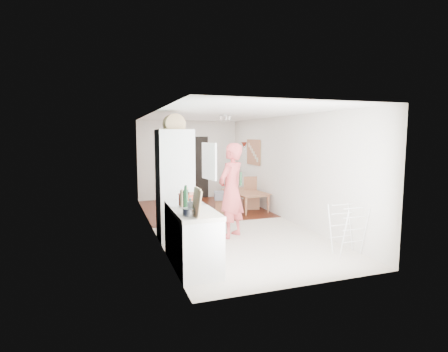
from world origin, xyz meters
TOP-DOWN VIEW (x-y plane):
  - room_shell at (0.00, 0.00)m, footprint 3.20×7.00m
  - floor at (0.00, 0.00)m, footprint 3.20×7.00m
  - wood_floor_overlay at (0.00, 1.85)m, footprint 3.20×3.30m
  - sage_wall_panel at (-1.59, -2.00)m, footprint 0.02×3.00m
  - tile_splashback at (-1.59, -2.55)m, footprint 0.02×1.90m
  - doorway_recess at (0.20, 3.48)m, footprint 0.90×0.04m
  - base_cabinet at (-1.30, -2.55)m, footprint 0.60×0.90m
  - worktop at (-1.30, -2.55)m, footprint 0.62×0.92m
  - range_cooker at (-1.30, -1.80)m, footprint 0.60×0.60m
  - cooker_top at (-1.30, -1.80)m, footprint 0.60×0.60m
  - fridge_housing at (-1.27, -0.78)m, footprint 0.66×0.66m
  - fridge_door at (-0.66, -1.08)m, footprint 0.14×0.56m
  - fridge_interior at (-0.96, -0.78)m, footprint 0.02×0.52m
  - pinboard at (1.58, 1.90)m, footprint 0.03×0.90m
  - pinboard_frame at (1.57, 1.90)m, footprint 0.00×0.94m
  - wall_sconce at (1.54, 2.55)m, footprint 0.18×0.18m
  - person at (-0.17, -0.98)m, footprint 0.97×0.92m
  - dining_table at (1.11, 1.33)m, footprint 0.81×1.30m
  - dining_chair at (1.29, 1.37)m, footprint 0.44×0.44m
  - stool at (0.29, 1.03)m, footprint 0.38×0.38m
  - grey_drape at (0.32, 1.00)m, footprint 0.52×0.52m
  - drying_rack at (1.36, -2.60)m, footprint 0.44×0.40m
  - bread_bin at (-1.27, -0.78)m, footprint 0.46×0.45m
  - red_casserole at (-1.29, -1.98)m, footprint 0.33×0.33m
  - steel_pan at (-1.44, -2.75)m, footprint 0.25×0.25m
  - held_bottle at (-0.04, -1.16)m, footprint 0.06×0.06m
  - bottle_a at (-1.40, -2.27)m, footprint 0.08×0.08m
  - bottle_b at (-1.38, -2.27)m, footprint 0.07×0.07m
  - bottle_c at (-1.43, -2.75)m, footprint 0.09×0.09m
  - pepper_mill_front at (-1.42, -2.12)m, footprint 0.08×0.08m
  - pepper_mill_back at (-1.33, -2.04)m, footprint 0.08×0.08m
  - chopping_boards at (-1.37, -2.85)m, footprint 0.13×0.29m

SIDE VIEW (x-z plane):
  - floor at x=0.00m, z-range -0.01..0.01m
  - wood_floor_overlay at x=0.00m, z-range 0.00..0.01m
  - stool at x=0.29m, z-range 0.00..0.39m
  - dining_table at x=1.11m, z-range 0.00..0.43m
  - drying_rack at x=1.36m, z-range 0.00..0.86m
  - base_cabinet at x=-1.30m, z-range 0.00..0.86m
  - range_cooker at x=-1.30m, z-range 0.00..0.88m
  - dining_chair at x=1.29m, z-range 0.00..0.89m
  - grey_drape at x=0.32m, z-range 0.39..0.58m
  - worktop at x=-1.30m, z-range 0.86..0.92m
  - cooker_top at x=-1.30m, z-range 0.88..0.92m
  - steel_pan at x=-1.44m, z-range 0.92..1.02m
  - doorway_recess at x=0.20m, z-range 0.00..2.00m
  - red_casserole at x=-1.29m, z-range 0.92..1.11m
  - bottle_c at x=-1.43m, z-range 0.92..1.12m
  - pepper_mill_front at x=-1.42m, z-range 0.92..1.14m
  - pepper_mill_back at x=-1.33m, z-range 0.92..1.16m
  - bottle_a at x=-1.40m, z-range 0.92..1.21m
  - bottle_b at x=-1.38m, z-range 0.92..1.21m
  - fridge_housing at x=-1.27m, z-range 0.00..2.15m
  - person at x=-0.17m, z-range 0.00..2.23m
  - chopping_boards at x=-1.37m, z-range 0.92..1.32m
  - tile_splashback at x=-1.59m, z-range 0.90..1.40m
  - held_bottle at x=-0.04m, z-range 1.07..1.33m
  - room_shell at x=0.00m, z-range 0.00..2.50m
  - fridge_door at x=-0.66m, z-range 1.20..1.90m
  - fridge_interior at x=-0.96m, z-range 1.22..1.88m
  - pinboard at x=1.58m, z-range 1.20..1.90m
  - pinboard_frame at x=1.57m, z-range 1.18..1.92m
  - wall_sconce at x=1.54m, z-range 1.67..1.83m
  - sage_wall_panel at x=-1.59m, z-range 1.20..2.50m
  - bread_bin at x=-1.27m, z-range 2.15..2.36m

